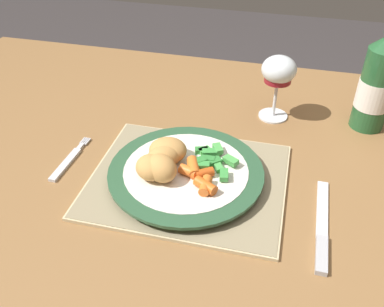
# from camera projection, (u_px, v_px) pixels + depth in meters

# --- Properties ---
(dining_table) EXTENTS (1.49, 0.84, 0.74)m
(dining_table) POSITION_uv_depth(u_px,v_px,m) (218.00, 189.00, 0.87)
(dining_table) COLOR olive
(dining_table) RESTS_ON ground
(placemat) EXTENTS (0.34, 0.28, 0.01)m
(placemat) POSITION_uv_depth(u_px,v_px,m) (188.00, 180.00, 0.75)
(placemat) COLOR #CCB789
(placemat) RESTS_ON dining_table
(dinner_plate) EXTENTS (0.27, 0.27, 0.02)m
(dinner_plate) POSITION_uv_depth(u_px,v_px,m) (186.00, 173.00, 0.75)
(dinner_plate) COLOR white
(dinner_plate) RESTS_ON placemat
(breaded_croquettes) EXTENTS (0.10, 0.12, 0.04)m
(breaded_croquettes) POSITION_uv_depth(u_px,v_px,m) (162.00, 160.00, 0.73)
(breaded_croquettes) COLOR tan
(breaded_croquettes) RESTS_ON dinner_plate
(green_beans_pile) EXTENTS (0.09, 0.10, 0.02)m
(green_beans_pile) POSITION_uv_depth(u_px,v_px,m) (212.00, 159.00, 0.75)
(green_beans_pile) COLOR #4CA84C
(green_beans_pile) RESTS_ON dinner_plate
(glazed_carrots) EXTENTS (0.07, 0.08, 0.02)m
(glazed_carrots) POSITION_uv_depth(u_px,v_px,m) (198.00, 176.00, 0.71)
(glazed_carrots) COLOR orange
(glazed_carrots) RESTS_ON dinner_plate
(fork) EXTENTS (0.02, 0.14, 0.01)m
(fork) POSITION_uv_depth(u_px,v_px,m) (68.00, 161.00, 0.80)
(fork) COLOR silver
(fork) RESTS_ON dining_table
(table_knife) EXTENTS (0.02, 0.20, 0.01)m
(table_knife) POSITION_uv_depth(u_px,v_px,m) (322.00, 231.00, 0.66)
(table_knife) COLOR silver
(table_knife) RESTS_ON dining_table
(wine_glass) EXTENTS (0.07, 0.07, 0.14)m
(wine_glass) POSITION_uv_depth(u_px,v_px,m) (279.00, 73.00, 0.86)
(wine_glass) COLOR silver
(wine_glass) RESTS_ON dining_table
(bottle) EXTENTS (0.07, 0.07, 0.26)m
(bottle) POSITION_uv_depth(u_px,v_px,m) (378.00, 82.00, 0.84)
(bottle) COLOR #23562D
(bottle) RESTS_ON dining_table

